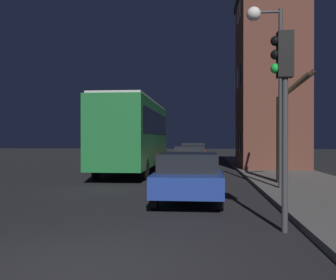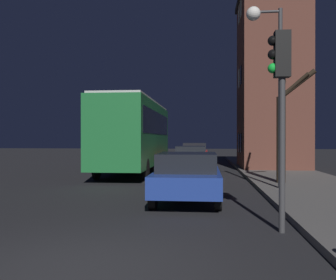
# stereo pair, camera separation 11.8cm
# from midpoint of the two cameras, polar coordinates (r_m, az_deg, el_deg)

# --- Properties ---
(ground_plane) EXTENTS (120.00, 120.00, 0.00)m
(ground_plane) POSITION_cam_midpoint_polar(r_m,az_deg,el_deg) (5.65, -13.34, -18.84)
(ground_plane) COLOR black
(brick_building) EXTENTS (3.87, 4.91, 10.13)m
(brick_building) POSITION_cam_midpoint_polar(r_m,az_deg,el_deg) (23.06, 15.64, 8.72)
(brick_building) COLOR brown
(brick_building) RESTS_ON sidewalk
(streetlamp) EXTENTS (1.21, 0.48, 6.19)m
(streetlamp) POSITION_cam_midpoint_polar(r_m,az_deg,el_deg) (13.46, 15.13, 12.27)
(streetlamp) COLOR #38383A
(streetlamp) RESTS_ON sidewalk
(traffic_light) EXTENTS (0.43, 0.24, 3.94)m
(traffic_light) POSITION_cam_midpoint_polar(r_m,az_deg,el_deg) (7.71, 17.19, 7.64)
(traffic_light) COLOR #38383A
(traffic_light) RESTS_ON ground
(bare_tree) EXTENTS (1.36, 1.32, 4.72)m
(bare_tree) POSITION_cam_midpoint_polar(r_m,az_deg,el_deg) (14.89, 17.41, 1.94)
(bare_tree) COLOR #2D2319
(bare_tree) RESTS_ON sidewalk
(bus) EXTENTS (2.44, 10.58, 3.77)m
(bus) POSITION_cam_midpoint_polar(r_m,az_deg,el_deg) (20.08, -4.81, 1.39)
(bus) COLOR #1E6B33
(bus) RESTS_ON ground
(car_near_lane) EXTENTS (1.85, 4.16, 1.42)m
(car_near_lane) POSITION_cam_midpoint_polar(r_m,az_deg,el_deg) (10.95, 3.31, -5.40)
(car_near_lane) COLOR navy
(car_near_lane) RESTS_ON ground
(car_mid_lane) EXTENTS (1.75, 3.82, 1.42)m
(car_mid_lane) POSITION_cam_midpoint_polar(r_m,az_deg,el_deg) (20.21, 3.70, -2.88)
(car_mid_lane) COLOR beige
(car_mid_lane) RESTS_ON ground
(car_far_lane) EXTENTS (1.87, 4.10, 1.49)m
(car_far_lane) POSITION_cam_midpoint_polar(r_m,az_deg,el_deg) (28.00, 4.23, -1.90)
(car_far_lane) COLOR #B21E19
(car_far_lane) RESTS_ON ground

